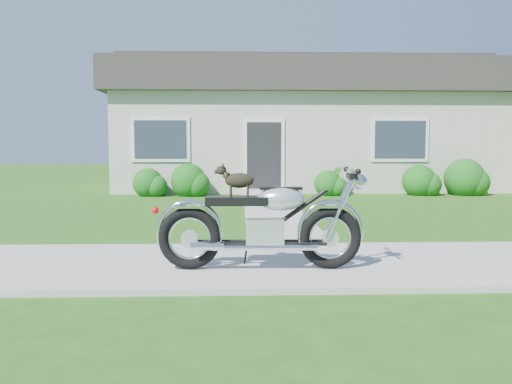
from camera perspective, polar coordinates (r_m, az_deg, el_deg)
The scene contains 8 objects.
ground at distance 6.16m, azimuth 19.32°, elevation -7.72°, with size 80.00×80.00×0.00m, color #235114.
sidewalk at distance 6.16m, azimuth 19.33°, elevation -7.53°, with size 24.00×2.20×0.04m, color #9E9B93.
walkway at distance 10.71m, azimuth 1.93°, elevation -2.08°, with size 1.20×8.00×0.03m, color #9E9B93.
house at distance 17.76m, azimuth 5.32°, elevation 7.61°, with size 12.60×7.03×4.50m.
shrub_row at distance 14.39m, azimuth 9.11°, elevation 1.28°, with size 10.04×1.14×1.14m.
potted_plant_left at distance 14.25m, azimuth -7.05°, elevation 0.91°, with size 0.60×0.52×0.66m, color #155017.
potted_plant_right at distance 14.45m, azimuth 9.19°, elevation 1.28°, with size 0.47×0.47×0.83m, color #29641B.
motorcycle_with_dog at distance 5.30m, azimuth 1.00°, elevation -3.56°, with size 2.22×0.60×1.11m.
Camera 1 is at (-2.20, -5.60, 1.32)m, focal length 35.00 mm.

